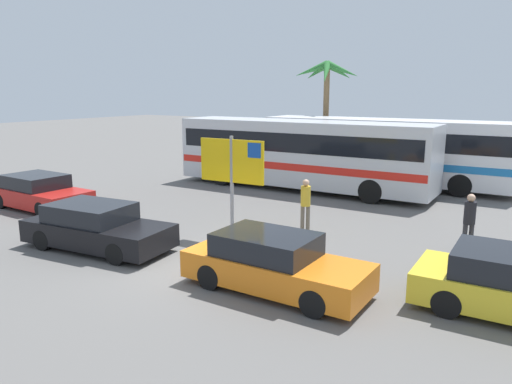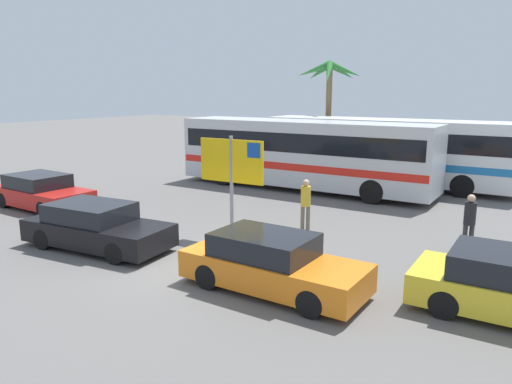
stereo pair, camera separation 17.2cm
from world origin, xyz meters
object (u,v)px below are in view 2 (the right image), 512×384
object	(u,v)px
car_black	(96,227)
car_orange	(271,264)
car_red	(41,192)
ferry_sign	(233,165)
pedestrian_by_bus	(470,219)
bus_front_coach	(303,151)
bus_rear_coach	(387,148)
pedestrian_crossing_lot	(306,201)

from	to	relation	value
car_black	car_orange	bearing A→B (deg)	-4.64
car_red	car_orange	distance (m)	11.87
ferry_sign	pedestrian_by_bus	world-z (taller)	ferry_sign
bus_front_coach	car_black	xyz separation A→B (m)	(-1.12, -10.96, -1.15)
ferry_sign	pedestrian_by_bus	size ratio (longest dim) A/B	1.90
bus_rear_coach	pedestrian_by_bus	bearing A→B (deg)	-59.41
ferry_sign	car_orange	world-z (taller)	ferry_sign
car_orange	pedestrian_crossing_lot	distance (m)	5.05
ferry_sign	car_red	xyz separation A→B (m)	(-8.73, -0.65, -1.69)
car_black	car_orange	xyz separation A→B (m)	(5.86, 0.11, -0.00)
car_black	pedestrian_crossing_lot	world-z (taller)	pedestrian_crossing_lot
car_red	pedestrian_by_bus	size ratio (longest dim) A/B	2.58
pedestrian_crossing_lot	bus_front_coach	bearing A→B (deg)	-0.96
bus_front_coach	pedestrian_crossing_lot	world-z (taller)	bus_front_coach
pedestrian_by_bus	pedestrian_crossing_lot	xyz separation A→B (m)	(-4.90, -0.48, 0.01)
bus_front_coach	car_red	size ratio (longest dim) A/B	2.78
ferry_sign	car_black	size ratio (longest dim) A/B	0.70
bus_rear_coach	car_red	size ratio (longest dim) A/B	2.78
pedestrian_crossing_lot	bus_rear_coach	bearing A→B (deg)	-26.82
bus_rear_coach	pedestrian_crossing_lot	bearing A→B (deg)	-88.02
ferry_sign	car_red	world-z (taller)	ferry_sign
bus_front_coach	car_black	world-z (taller)	bus_front_coach
car_orange	pedestrian_crossing_lot	xyz separation A→B (m)	(-1.55, 4.80, 0.37)
bus_front_coach	car_orange	size ratio (longest dim) A/B	2.80
car_black	pedestrian_by_bus	xyz separation A→B (m)	(9.22, 5.38, 0.36)
car_black	pedestrian_crossing_lot	bearing A→B (deg)	42.95
bus_front_coach	pedestrian_by_bus	size ratio (longest dim) A/B	7.16
bus_rear_coach	ferry_sign	world-z (taller)	ferry_sign
car_orange	ferry_sign	bearing A→B (deg)	138.43
car_red	bus_rear_coach	bearing A→B (deg)	52.53
car_black	ferry_sign	bearing A→B (deg)	38.37
ferry_sign	pedestrian_by_bus	distance (m)	6.95
bus_rear_coach	car_orange	world-z (taller)	bus_rear_coach
ferry_sign	car_black	bearing A→B (deg)	-138.13
car_black	bus_rear_coach	bearing A→B (deg)	68.59
bus_front_coach	car_red	bearing A→B (deg)	-128.28
ferry_sign	car_black	distance (m)	4.38
car_black	car_orange	distance (m)	5.86
bus_front_coach	car_orange	world-z (taller)	bus_front_coach
bus_front_coach	bus_rear_coach	bearing A→B (deg)	48.54
bus_front_coach	bus_rear_coach	world-z (taller)	same
car_red	pedestrian_by_bus	bearing A→B (deg)	13.80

